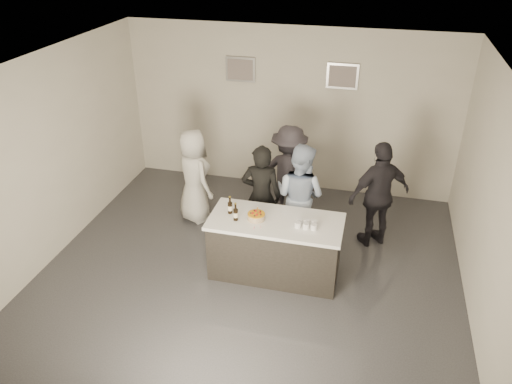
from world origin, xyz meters
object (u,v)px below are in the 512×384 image
person_main_black (261,196)px  person_guest_left (194,176)px  person_main_blue (300,196)px  cake (256,217)px  beer_bottle_a (230,205)px  bar_counter (275,247)px  person_guest_back (289,173)px  person_guest_right (379,195)px  beer_bottle_b (236,212)px

person_main_black → person_guest_left: bearing=-23.6°
person_main_black → person_main_blue: person_main_blue is taller
cake → beer_bottle_a: 0.41m
bar_counter → cake: bearing=-171.9°
beer_bottle_a → person_guest_back: size_ratio=0.16×
beer_bottle_a → bar_counter: bearing=-2.5°
person_guest_back → person_guest_left: bearing=34.4°
person_guest_left → person_guest_right: size_ratio=0.94×
person_main_black → person_guest_right: person_guest_right is taller
person_main_black → person_guest_back: size_ratio=1.01×
person_main_black → person_main_blue: bearing=-170.6°
cake → beer_bottle_b: size_ratio=0.94×
beer_bottle_a → person_guest_left: 1.50m
cake → beer_bottle_b: bearing=-161.4°
cake → person_guest_left: person_guest_left is taller
beer_bottle_b → person_main_blue: bearing=53.3°
person_main_black → person_guest_back: 0.91m
person_guest_left → cake: bearing=178.3°
cake → person_guest_left: 1.82m
cake → person_main_black: 0.77m
beer_bottle_a → person_guest_left: person_guest_left is taller
beer_bottle_b → person_guest_right: person_guest_right is taller
bar_counter → person_main_blue: size_ratio=1.10×
person_main_blue → person_guest_back: bearing=-45.2°
bar_counter → person_guest_left: (-1.63, 1.16, 0.36)m
person_guest_right → person_main_blue: bearing=-18.4°
person_main_black → person_guest_left: size_ratio=1.04×
person_guest_right → beer_bottle_b: bearing=1.2°
person_guest_right → person_main_black: bearing=-18.7°
bar_counter → person_guest_left: bearing=144.6°
bar_counter → person_main_black: 0.90m
bar_counter → person_guest_back: size_ratio=1.12×
bar_counter → cake: (-0.27, -0.04, 0.49)m
cake → person_main_blue: (0.46, 0.89, -0.09)m
person_guest_right → person_guest_back: bearing=-49.3°
bar_counter → person_guest_back: (-0.12, 1.59, 0.38)m
beer_bottle_b → person_guest_back: bearing=76.3°
beer_bottle_a → person_guest_right: person_guest_right is taller
cake → person_guest_back: 1.64m
beer_bottle_b → person_guest_back: person_guest_back is taller
person_guest_left → bar_counter: bearing=-175.8°
cake → person_guest_back: size_ratio=0.15×
beer_bottle_b → person_guest_right: size_ratio=0.15×
person_guest_right → person_guest_left: bearing=-32.9°
beer_bottle_a → person_main_black: size_ratio=0.16×
beer_bottle_b → person_main_blue: person_main_blue is taller
person_guest_right → cake: bearing=3.3°
cake → person_guest_right: bearing=36.0°
cake → beer_bottle_a: size_ratio=0.94×
person_guest_left → person_guest_right: (3.00, -0.01, 0.05)m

